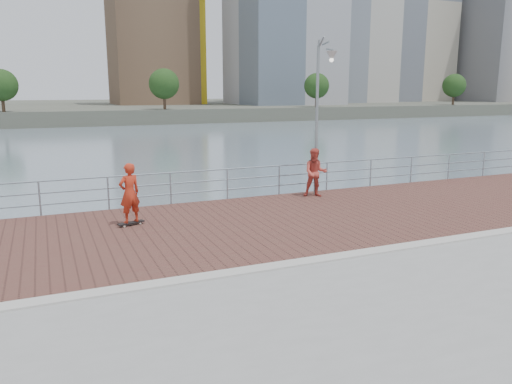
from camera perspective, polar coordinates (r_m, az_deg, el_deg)
name	(u,v)px	position (r m, az deg, el deg)	size (l,w,h in m)	color
water	(290,347)	(12.16, 3.89, -17.24)	(400.00, 400.00, 0.00)	slate
brick_lane	(234,225)	(14.47, -2.50, -3.83)	(40.00, 6.80, 0.02)	brown
curb	(291,264)	(11.32, 4.03, -8.20)	(40.00, 0.40, 0.06)	#B7B5AD
far_shore	(62,109)	(132.12, -21.33, 8.85)	(320.00, 95.00, 2.50)	#4C5142
guardrail	(199,183)	(17.46, -6.48, 1.09)	(39.06, 0.06, 1.13)	#8C9EA8
street_lamp	(323,90)	(18.09, 7.68, 11.48)	(0.39, 1.15, 5.42)	gray
skateboard	(131,223)	(14.86, -14.09, -3.44)	(0.81, 0.44, 0.09)	black
skateboarder	(130,193)	(14.66, -14.26, -0.12)	(0.63, 0.41, 1.73)	red
bystander	(315,173)	(18.25, 6.80, 2.21)	(0.86, 0.67, 1.77)	#C8473A
shoreline_trees	(203,85)	(90.52, -6.11, 12.02)	(169.72, 5.19, 6.92)	#473323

